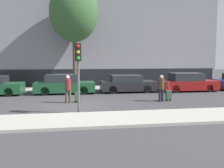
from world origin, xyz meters
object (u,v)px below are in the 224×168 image
(trolley_left, at_px, (77,96))
(trolley_right, at_px, (168,95))
(bare_tree_near_crossing, at_px, (74,12))
(pedestrian_left, at_px, (68,87))
(parked_car_1, at_px, (64,85))
(traffic_light, at_px, (78,64))
(parked_car_2, at_px, (127,84))
(parked_car_3, at_px, (187,83))
(pedestrian_right, at_px, (161,87))

(trolley_left, bearing_deg, trolley_right, -3.52)
(bare_tree_near_crossing, bearing_deg, pedestrian_left, -94.05)
(parked_car_1, bearing_deg, pedestrian_left, -84.99)
(parked_car_1, bearing_deg, trolley_left, -77.14)
(trolley_left, bearing_deg, traffic_light, -90.05)
(parked_car_2, relative_size, trolley_right, 3.57)
(parked_car_3, xyz_separation_m, pedestrian_left, (-9.22, -3.83, 0.23))
(parked_car_1, bearing_deg, pedestrian_right, -36.78)
(pedestrian_left, height_order, trolley_right, pedestrian_left)
(traffic_light, bearing_deg, trolley_right, 27.37)
(parked_car_1, xyz_separation_m, traffic_light, (0.88, -7.07, 1.68))
(pedestrian_left, distance_m, trolley_left, 0.78)
(parked_car_1, xyz_separation_m, pedestrian_left, (0.35, -4.01, 0.25))
(trolley_right, bearing_deg, parked_car_2, 110.74)
(parked_car_2, height_order, trolley_right, parked_car_2)
(trolley_right, height_order, traffic_light, traffic_light)
(pedestrian_left, bearing_deg, pedestrian_right, 162.34)
(parked_car_3, bearing_deg, pedestrian_left, -157.42)
(pedestrian_left, xyz_separation_m, trolley_right, (6.04, -0.21, -0.53))
(traffic_light, distance_m, bare_tree_near_crossing, 10.34)
(parked_car_1, xyz_separation_m, pedestrian_right, (5.87, -4.39, 0.24))
(parked_car_2, xyz_separation_m, trolley_left, (-3.89, -3.92, -0.27))
(parked_car_1, relative_size, trolley_left, 3.81)
(pedestrian_right, relative_size, bare_tree_near_crossing, 0.18)
(parked_car_1, relative_size, bare_tree_near_crossing, 0.50)
(parked_car_2, relative_size, bare_tree_near_crossing, 0.48)
(parked_car_2, distance_m, traffic_light, 8.29)
(traffic_light, xyz_separation_m, bare_tree_near_crossing, (-0.07, 9.54, 3.98))
(parked_car_3, bearing_deg, trolley_right, -128.19)
(parked_car_3, bearing_deg, parked_car_1, 178.95)
(parked_car_2, bearing_deg, pedestrian_left, -137.53)
(traffic_light, relative_size, bare_tree_near_crossing, 0.38)
(parked_car_1, distance_m, trolley_right, 7.66)
(trolley_left, distance_m, bare_tree_near_crossing, 8.71)
(parked_car_3, bearing_deg, parked_car_2, 177.38)
(parked_car_2, distance_m, bare_tree_near_crossing, 7.35)
(parked_car_3, xyz_separation_m, bare_tree_near_crossing, (-8.76, 2.65, 5.65))
(parked_car_2, bearing_deg, trolley_right, -69.26)
(trolley_left, xyz_separation_m, trolley_right, (5.50, -0.34, 0.02))
(parked_car_2, relative_size, traffic_light, 1.28)
(parked_car_2, distance_m, trolley_left, 5.53)
(trolley_left, relative_size, pedestrian_right, 0.71)
(bare_tree_near_crossing, bearing_deg, pedestrian_right, -53.62)
(pedestrian_left, relative_size, traffic_light, 0.49)
(trolley_right, distance_m, bare_tree_near_crossing, 10.55)
(trolley_left, bearing_deg, parked_car_2, 45.22)
(parked_car_1, height_order, bare_tree_near_crossing, bare_tree_near_crossing)
(pedestrian_right, height_order, trolley_right, pedestrian_right)
(parked_car_3, relative_size, traffic_light, 1.35)
(parked_car_2, xyz_separation_m, traffic_light, (-3.89, -7.11, 1.72))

